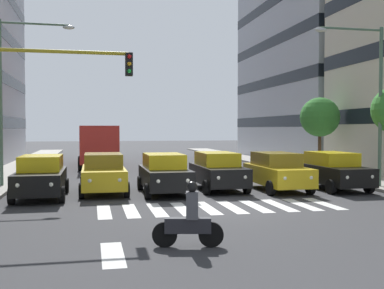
{
  "coord_description": "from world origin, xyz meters",
  "views": [
    {
      "loc": [
        4.43,
        16.0,
        2.82
      ],
      "look_at": [
        -0.21,
        -5.68,
        2.06
      ],
      "focal_mm": 43.8,
      "sensor_mm": 36.0,
      "label": 1
    }
  ],
  "objects_px": {
    "car_3": "(164,173)",
    "motorcycle_with_rider": "(189,220)",
    "traffic_light_gantry": "(33,100)",
    "street_tree_1": "(320,117)",
    "car_5": "(41,176)",
    "bus_behind_traffic": "(99,141)",
    "car_0": "(333,170)",
    "car_2": "(218,171)",
    "street_lamp_left": "(370,88)",
    "street_lamp_right": "(13,84)",
    "car_1": "(277,171)",
    "car_4": "(103,173)"
  },
  "relations": [
    {
      "from": "car_0",
      "to": "car_1",
      "type": "bearing_deg",
      "value": -4.13
    },
    {
      "from": "car_0",
      "to": "street_lamp_left",
      "type": "xyz_separation_m",
      "value": [
        -1.59,
        0.39,
        3.78
      ]
    },
    {
      "from": "car_2",
      "to": "street_tree_1",
      "type": "relative_size",
      "value": 0.97
    },
    {
      "from": "car_4",
      "to": "car_2",
      "type": "bearing_deg",
      "value": 179.7
    },
    {
      "from": "car_1",
      "to": "car_5",
      "type": "distance_m",
      "value": 10.24
    },
    {
      "from": "car_4",
      "to": "traffic_light_gantry",
      "type": "bearing_deg",
      "value": 64.86
    },
    {
      "from": "traffic_light_gantry",
      "to": "street_lamp_right",
      "type": "bearing_deg",
      "value": -76.82
    },
    {
      "from": "street_tree_1",
      "to": "traffic_light_gantry",
      "type": "bearing_deg",
      "value": 34.25
    },
    {
      "from": "car_1",
      "to": "street_tree_1",
      "type": "xyz_separation_m",
      "value": [
        -5.36,
        -6.32,
        2.61
      ]
    },
    {
      "from": "car_1",
      "to": "car_5",
      "type": "relative_size",
      "value": 1.0
    },
    {
      "from": "car_1",
      "to": "motorcycle_with_rider",
      "type": "relative_size",
      "value": 2.64
    },
    {
      "from": "car_0",
      "to": "car_3",
      "type": "xyz_separation_m",
      "value": [
        7.83,
        -0.23,
        0.0
      ]
    },
    {
      "from": "car_0",
      "to": "street_lamp_left",
      "type": "height_order",
      "value": "street_lamp_left"
    },
    {
      "from": "car_5",
      "to": "car_0",
      "type": "bearing_deg",
      "value": -179.97
    },
    {
      "from": "car_3",
      "to": "car_4",
      "type": "xyz_separation_m",
      "value": [
        2.57,
        -0.73,
        0.0
      ]
    },
    {
      "from": "car_5",
      "to": "car_1",
      "type": "bearing_deg",
      "value": -178.88
    },
    {
      "from": "traffic_light_gantry",
      "to": "street_tree_1",
      "type": "xyz_separation_m",
      "value": [
        -15.41,
        -10.49,
        -0.22
      ]
    },
    {
      "from": "car_2",
      "to": "street_tree_1",
      "type": "bearing_deg",
      "value": -144.91
    },
    {
      "from": "car_0",
      "to": "street_tree_1",
      "type": "distance_m",
      "value": 7.52
    },
    {
      "from": "car_3",
      "to": "traffic_light_gantry",
      "type": "distance_m",
      "value": 7.04
    },
    {
      "from": "traffic_light_gantry",
      "to": "street_lamp_right",
      "type": "height_order",
      "value": "street_lamp_right"
    },
    {
      "from": "street_lamp_left",
      "to": "street_tree_1",
      "type": "xyz_separation_m",
      "value": [
        -1.11,
        -6.91,
        -1.16
      ]
    },
    {
      "from": "car_4",
      "to": "car_5",
      "type": "bearing_deg",
      "value": 21.07
    },
    {
      "from": "car_0",
      "to": "bus_behind_traffic",
      "type": "bearing_deg",
      "value": -56.56
    },
    {
      "from": "car_1",
      "to": "motorcycle_with_rider",
      "type": "height_order",
      "value": "car_1"
    },
    {
      "from": "bus_behind_traffic",
      "to": "street_lamp_right",
      "type": "relative_size",
      "value": 1.35
    },
    {
      "from": "bus_behind_traffic",
      "to": "traffic_light_gantry",
      "type": "height_order",
      "value": "traffic_light_gantry"
    },
    {
      "from": "car_1",
      "to": "car_5",
      "type": "xyz_separation_m",
      "value": [
        10.24,
        0.2,
        0.0
      ]
    },
    {
      "from": "car_4",
      "to": "street_lamp_left",
      "type": "xyz_separation_m",
      "value": [
        -11.99,
        1.35,
        3.78
      ]
    },
    {
      "from": "car_2",
      "to": "traffic_light_gantry",
      "type": "bearing_deg",
      "value": 33.32
    },
    {
      "from": "bus_behind_traffic",
      "to": "motorcycle_with_rider",
      "type": "bearing_deg",
      "value": 94.09
    },
    {
      "from": "car_3",
      "to": "car_5",
      "type": "height_order",
      "value": "same"
    },
    {
      "from": "street_lamp_right",
      "to": "car_4",
      "type": "bearing_deg",
      "value": 147.39
    },
    {
      "from": "traffic_light_gantry",
      "to": "car_4",
      "type": "bearing_deg",
      "value": -115.14
    },
    {
      "from": "traffic_light_gantry",
      "to": "car_2",
      "type": "bearing_deg",
      "value": -146.68
    },
    {
      "from": "car_0",
      "to": "car_4",
      "type": "xyz_separation_m",
      "value": [
        10.4,
        -0.96,
        0.0
      ]
    },
    {
      "from": "car_2",
      "to": "street_lamp_right",
      "type": "height_order",
      "value": "street_lamp_right"
    },
    {
      "from": "car_1",
      "to": "street_lamp_left",
      "type": "distance_m",
      "value": 5.72
    },
    {
      "from": "street_tree_1",
      "to": "street_lamp_right",
      "type": "bearing_deg",
      "value": 9.74
    },
    {
      "from": "car_5",
      "to": "bus_behind_traffic",
      "type": "relative_size",
      "value": 0.42
    },
    {
      "from": "car_3",
      "to": "motorcycle_with_rider",
      "type": "height_order",
      "value": "car_3"
    },
    {
      "from": "car_5",
      "to": "traffic_light_gantry",
      "type": "relative_size",
      "value": 0.81
    },
    {
      "from": "car_5",
      "to": "traffic_light_gantry",
      "type": "distance_m",
      "value": 4.88
    },
    {
      "from": "car_1",
      "to": "traffic_light_gantry",
      "type": "relative_size",
      "value": 0.81
    },
    {
      "from": "car_0",
      "to": "car_4",
      "type": "height_order",
      "value": "same"
    },
    {
      "from": "car_0",
      "to": "car_2",
      "type": "relative_size",
      "value": 1.0
    },
    {
      "from": "car_1",
      "to": "street_tree_1",
      "type": "bearing_deg",
      "value": -130.3
    },
    {
      "from": "car_4",
      "to": "traffic_light_gantry",
      "type": "relative_size",
      "value": 0.81
    },
    {
      "from": "car_2",
      "to": "street_lamp_left",
      "type": "xyz_separation_m",
      "value": [
        -6.84,
        1.32,
        3.78
      ]
    },
    {
      "from": "car_0",
      "to": "car_3",
      "type": "bearing_deg",
      "value": -1.66
    }
  ]
}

